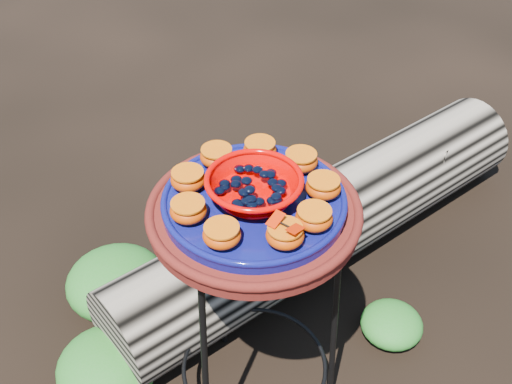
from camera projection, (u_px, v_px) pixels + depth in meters
name	position (u px, v px, depth m)	size (l,w,h in m)	color
plant_stand	(254.00, 320.00, 1.67)	(0.44, 0.44, 0.70)	black
terracotta_saucer	(254.00, 214.00, 1.43)	(0.47, 0.47, 0.04)	#4A0E0B
cobalt_plate	(254.00, 203.00, 1.41)	(0.40, 0.40, 0.03)	#050B3C
red_bowl	(254.00, 189.00, 1.38)	(0.20, 0.20, 0.06)	#D20200
glass_gems	(254.00, 174.00, 1.35)	(0.16, 0.16, 0.03)	black
orange_half_0	(285.00, 235.00, 1.28)	(0.08, 0.08, 0.04)	#A82900
orange_half_1	(314.00, 218.00, 1.32)	(0.08, 0.08, 0.04)	#A82900
orange_half_2	(323.00, 187.00, 1.39)	(0.08, 0.08, 0.04)	#A82900
orange_half_3	(301.00, 161.00, 1.47)	(0.08, 0.08, 0.04)	#A82900
orange_half_4	(260.00, 150.00, 1.50)	(0.08, 0.08, 0.04)	#A82900
orange_half_5	(217.00, 156.00, 1.48)	(0.08, 0.08, 0.04)	#A82900
orange_half_6	(188.00, 179.00, 1.41)	(0.08, 0.08, 0.04)	#A82900
orange_half_7	(188.00, 210.00, 1.34)	(0.08, 0.08, 0.04)	#A82900
orange_half_8	(222.00, 235.00, 1.28)	(0.08, 0.08, 0.04)	#A82900
butterfly	(285.00, 224.00, 1.26)	(0.09, 0.05, 0.01)	red
driftwood_log	(326.00, 219.00, 2.25)	(1.68, 0.44, 0.31)	black
foliage_left	(107.00, 366.00, 1.88)	(0.30, 0.30, 0.15)	#1D6719
foliage_right	(392.00, 323.00, 2.03)	(0.20, 0.20, 0.10)	#1D6719
foliage_back	(116.00, 281.00, 2.13)	(0.33, 0.33, 0.17)	#1D6719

